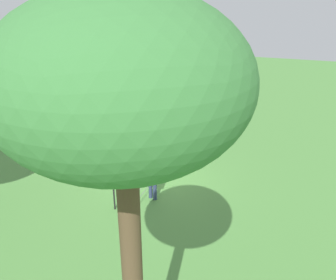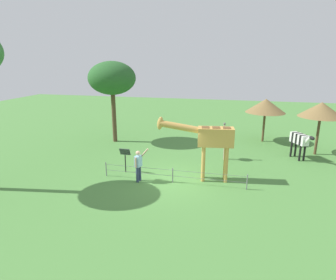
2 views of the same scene
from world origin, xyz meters
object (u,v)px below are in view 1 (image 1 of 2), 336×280
at_px(tree_northeast, 122,90).
at_px(info_sign, 113,186).
at_px(giraffe, 159,114).
at_px(zebra, 123,96).
at_px(visitor, 152,177).
at_px(shade_hut_near, 113,63).
at_px(ostrich, 104,120).
at_px(shade_hut_far, 54,74).

height_order(tree_northeast, info_sign, tree_northeast).
bearing_deg(tree_northeast, giraffe, -161.07).
bearing_deg(info_sign, zebra, -155.33).
bearing_deg(visitor, zebra, -147.39).
distance_m(zebra, info_sign, 10.31).
xyz_separation_m(visitor, tree_northeast, (6.59, 2.40, 5.12)).
distance_m(zebra, shade_hut_near, 2.40).
bearing_deg(giraffe, visitor, 16.74).
bearing_deg(tree_northeast, visitor, -160.00).
distance_m(ostrich, info_sign, 6.04).
distance_m(visitor, shade_hut_far, 11.10).
xyz_separation_m(giraffe, shade_hut_near, (-6.25, -5.51, 0.73)).
bearing_deg(zebra, visitor, 32.61).
relative_size(giraffe, visitor, 2.18).
relative_size(giraffe, shade_hut_near, 1.13).
relative_size(shade_hut_far, tree_northeast, 0.43).
relative_size(tree_northeast, info_sign, 5.42).
height_order(shade_hut_near, tree_northeast, tree_northeast).
bearing_deg(tree_northeast, ostrich, -148.02).
bearing_deg(shade_hut_far, info_sign, 45.77).
height_order(giraffe, shade_hut_near, shade_hut_near).
bearing_deg(giraffe, shade_hut_far, -112.54).
height_order(giraffe, ostrich, giraffe).
xyz_separation_m(zebra, shade_hut_near, (-1.24, -1.19, 1.68)).
height_order(visitor, tree_northeast, tree_northeast).
xyz_separation_m(shade_hut_far, tree_northeast, (13.12, 11.21, 3.40)).
height_order(ostrich, tree_northeast, tree_northeast).
relative_size(ostrich, info_sign, 1.70).
bearing_deg(info_sign, giraffe, 179.86).
bearing_deg(ostrich, info_sign, 32.32).
bearing_deg(giraffe, info_sign, -0.14).
xyz_separation_m(tree_northeast, info_sign, (-5.50, -3.40, -5.07)).
distance_m(shade_hut_near, tree_northeast, 18.68).
distance_m(zebra, shade_hut_far, 4.19).
bearing_deg(tree_northeast, zebra, -152.64).
xyz_separation_m(visitor, shade_hut_far, (-6.53, -8.82, 1.71)).
bearing_deg(info_sign, shade_hut_far, -134.23).
bearing_deg(shade_hut_far, giraffe, 67.46).
distance_m(giraffe, tree_northeast, 11.14).
xyz_separation_m(shade_hut_far, info_sign, (7.61, 7.82, -1.67)).
bearing_deg(visitor, shade_hut_far, -126.51).
height_order(ostrich, info_sign, ostrich).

